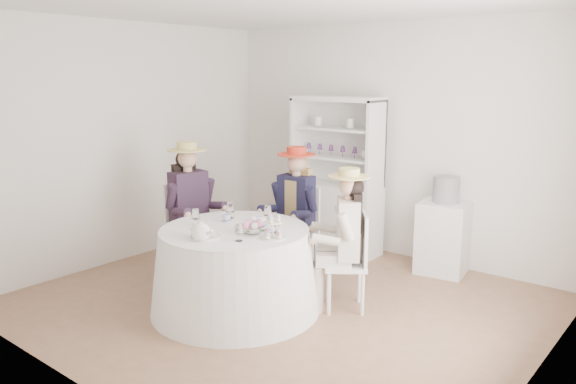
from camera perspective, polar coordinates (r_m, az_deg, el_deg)
The scene contains 23 objects.
ground at distance 5.42m, azimuth -0.68°, elevation -11.10°, with size 4.50×4.50×0.00m, color brown.
ceiling at distance 5.02m, azimuth -0.76°, elevation 18.55°, with size 4.50×4.50×0.00m, color white.
wall_back at distance 6.70m, azimuth 10.32°, elevation 5.13°, with size 4.50×4.50×0.00m, color white.
wall_front at distance 3.76m, azimuth -20.57°, elevation -0.66°, with size 4.50×4.50×0.00m, color white.
wall_left at distance 6.70m, azimuth -15.76°, elevation 4.88°, with size 4.50×4.50×0.00m, color white.
wall_right at distance 4.03m, azimuth 24.77°, elevation -0.20°, with size 4.50×4.50×0.00m, color white.
tea_table at distance 5.15m, azimuth -5.39°, elevation -7.87°, with size 1.54×1.54×0.77m.
hutch at distance 6.79m, azimuth 4.98°, elevation -0.52°, with size 1.18×0.62×1.86m.
side_table at distance 6.31m, azimuth 15.51°, elevation -4.45°, with size 0.50×0.50×0.78m, color silver.
hatbox at distance 6.18m, azimuth 15.78°, elevation 0.25°, with size 0.28×0.28×0.28m, color black.
guest_left at distance 5.89m, azimuth -9.93°, elevation -1.06°, with size 0.57×0.54×1.44m.
guest_mid at distance 5.81m, azimuth 0.72°, elevation -1.33°, with size 0.51×0.53×1.39m.
guest_right at distance 5.06m, azimuth 5.85°, elevation -3.97°, with size 0.56×0.54×1.31m.
spare_chair at distance 6.37m, azimuth 0.29°, elevation -3.07°, with size 0.51×0.51×0.88m.
teacup_a at distance 5.26m, azimuth -6.27°, elevation -2.70°, with size 0.08×0.08×0.06m, color white.
teacup_b at distance 5.17m, azimuth -3.02°, elevation -2.92°, with size 0.06×0.06×0.06m, color white.
teacup_c at distance 4.93m, azimuth -2.23°, elevation -3.61°, with size 0.08×0.08×0.07m, color white.
flower_bowl at distance 4.87m, azimuth -3.63°, elevation -3.93°, with size 0.20×0.20×0.05m, color white.
flower_arrangement at distance 4.85m, azimuth -3.55°, elevation -3.27°, with size 0.17×0.17×0.06m.
table_teapot at distance 4.70m, azimuth -8.83°, elevation -4.02°, with size 0.23×0.16×0.17m.
sandwich_plate at distance 4.79m, azimuth -8.37°, elevation -4.40°, with size 0.26×0.26×0.06m.
cupcake_stand at distance 4.70m, azimuth -1.55°, elevation -3.88°, with size 0.21×0.21×0.20m.
stemware_set at distance 5.01m, azimuth -5.49°, elevation -2.90°, with size 0.80×0.83×0.15m.
Camera 1 is at (3.19, -3.84, 2.12)m, focal length 35.00 mm.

